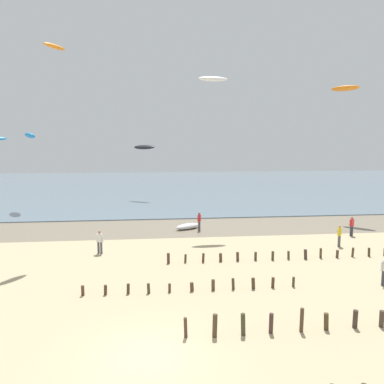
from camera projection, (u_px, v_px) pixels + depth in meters
ground_plane at (147, 356)px, 14.33m from camera, size 160.00×160.00×0.00m
wet_sand_strip at (148, 228)px, 36.22m from camera, size 120.00×8.19×0.01m
sea at (149, 185)px, 74.78m from camera, size 160.00×70.00×0.10m
groyne_near at (356, 319)px, 16.41m from camera, size 13.62×0.36×1.05m
groyne_mid at (196, 286)px, 20.66m from camera, size 11.65×0.28×0.63m
groyne_far at (313, 254)px, 26.59m from camera, size 20.37×0.36×0.72m
person_nearest_camera at (339, 235)px, 29.64m from camera, size 0.40×0.45×1.71m
person_by_waterline at (100, 241)px, 27.68m from camera, size 0.55×0.31×1.71m
person_right_flank at (352, 226)px, 33.10m from camera, size 0.50×0.37×1.71m
person_far_down_beach at (199, 221)px, 35.10m from camera, size 0.36×0.52×1.71m
grounded_kite at (188, 226)px, 35.89m from camera, size 2.77×2.18×0.53m
kite_aloft_0 at (54, 46)px, 27.45m from camera, size 1.67×2.12×0.54m
kite_aloft_1 at (345, 88)px, 40.75m from camera, size 2.86×2.86×0.73m
kite_aloft_3 at (30, 135)px, 45.78m from camera, size 2.58×3.65×0.95m
kite_aloft_4 at (144, 147)px, 54.64m from camera, size 3.57×2.91×0.90m
kite_aloft_5 at (213, 79)px, 34.53m from camera, size 2.82×1.16×0.70m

